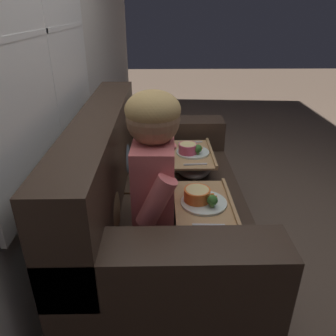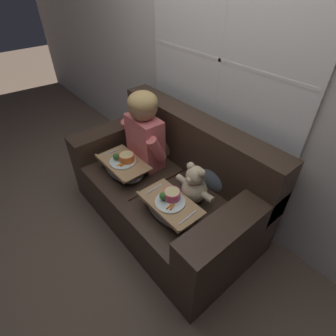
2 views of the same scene
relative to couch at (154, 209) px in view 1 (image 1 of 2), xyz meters
name	(u,v)px [view 1 (image 1 of 2)]	position (x,y,z in m)	size (l,w,h in m)	color
ground_plane	(165,253)	(0.00, -0.06, -0.34)	(14.00, 14.00, 0.00)	brown
wall_back_with_window	(37,38)	(0.00, 0.53, 0.96)	(8.00, 0.08, 2.60)	beige
couch	(154,209)	(0.00, 0.00, 0.00)	(1.67, 0.91, 0.93)	#38281E
throw_pillow_behind_child	(107,199)	(-0.31, 0.21, 0.26)	(0.32, 0.16, 0.34)	tan
throw_pillow_behind_teddy	(121,149)	(0.31, 0.21, 0.26)	(0.33, 0.16, 0.34)	slate
child_figure	(154,158)	(-0.31, -0.02, 0.48)	(0.48, 0.24, 0.68)	#DB6666
teddy_bear	(157,151)	(0.31, -0.02, 0.25)	(0.35, 0.25, 0.33)	beige
lap_tray_child	(203,212)	(-0.31, -0.25, 0.18)	(0.46, 0.28, 0.20)	slate
lap_tray_teddy	(192,160)	(0.31, -0.25, 0.18)	(0.46, 0.26, 0.20)	slate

